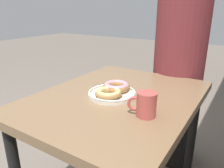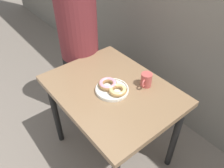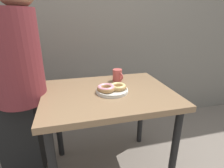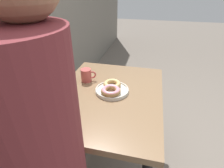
% 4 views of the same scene
% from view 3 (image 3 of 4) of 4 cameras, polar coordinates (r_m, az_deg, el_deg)
% --- Properties ---
extents(wall_back, '(8.00, 0.05, 2.60)m').
position_cam_3_polar(wall_back, '(1.93, -7.09, 22.59)').
color(wall_back, slate).
rests_on(wall_back, ground_plane).
extents(dining_table, '(0.92, 0.71, 0.74)m').
position_cam_3_polar(dining_table, '(1.30, -1.17, -6.40)').
color(dining_table, '#846647').
rests_on(dining_table, ground_plane).
extents(donut_plate, '(0.23, 0.23, 0.05)m').
position_cam_3_polar(donut_plate, '(1.24, -0.13, -1.49)').
color(donut_plate, silver).
rests_on(donut_plate, dining_table).
extents(coffee_mug, '(0.08, 0.11, 0.10)m').
position_cam_3_polar(coffee_mug, '(1.45, 1.83, 2.95)').
color(coffee_mug, '#B74C47').
rests_on(coffee_mug, dining_table).
extents(person_figure, '(0.40, 0.33, 1.51)m').
position_cam_3_polar(person_figure, '(1.36, -28.45, 0.27)').
color(person_figure, black).
rests_on(person_figure, ground_plane).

